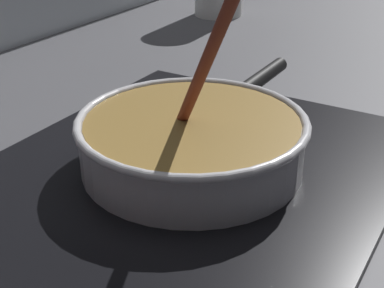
# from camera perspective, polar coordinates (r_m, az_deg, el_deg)

# --- Properties ---
(ground) EXTENTS (2.40, 1.60, 0.04)m
(ground) POSITION_cam_1_polar(r_m,az_deg,el_deg) (0.68, 14.42, -6.85)
(ground) COLOR #4C4C51
(hob_plate) EXTENTS (0.56, 0.48, 0.01)m
(hob_plate) POSITION_cam_1_polar(r_m,az_deg,el_deg) (0.69, 0.00, -2.75)
(hob_plate) COLOR black
(hob_plate) RESTS_ON ground
(burner_ring) EXTENTS (0.20, 0.20, 0.01)m
(burner_ring) POSITION_cam_1_polar(r_m,az_deg,el_deg) (0.69, 0.00, -2.03)
(burner_ring) COLOR #592D0C
(burner_ring) RESTS_ON hob_plate
(spare_burner) EXTENTS (0.14, 0.14, 0.01)m
(spare_burner) POSITION_cam_1_polar(r_m,az_deg,el_deg) (0.84, 6.71, 3.40)
(spare_burner) COLOR #262628
(spare_burner) RESTS_ON hob_plate
(cooking_pan) EXTENTS (0.42, 0.29, 0.25)m
(cooking_pan) POSITION_cam_1_polar(r_m,az_deg,el_deg) (0.67, 0.07, 0.45)
(cooking_pan) COLOR silver
(cooking_pan) RESTS_ON hob_plate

